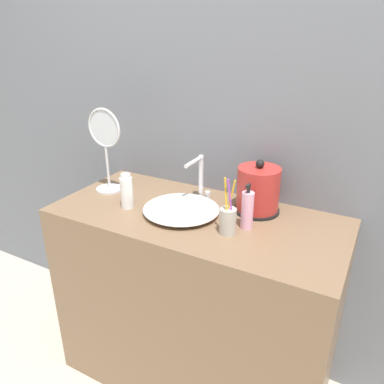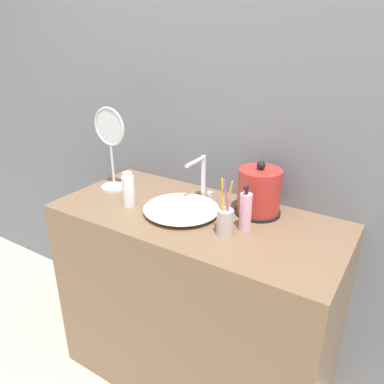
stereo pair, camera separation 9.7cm
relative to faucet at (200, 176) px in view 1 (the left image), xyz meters
The scene contains 9 objects.
wall_back 0.32m from the faucet, 71.43° to the left, with size 6.00×0.04×2.60m.
vanity_counter 0.60m from the faucet, 69.20° to the right, with size 1.25×0.57×0.92m.
sink_basin 0.19m from the faucet, 91.68° to the right, with size 0.33×0.32×0.04m.
faucet is the anchor object (origin of this frame).
electric_kettle 0.27m from the faucet, ahead, with size 0.19×0.19×0.23m.
toothbrush_cup 0.33m from the faucet, 43.76° to the right, with size 0.06×0.06×0.23m.
lotion_bottle 0.32m from the faucet, 27.97° to the right, with size 0.05×0.05×0.19m.
shampoo_bottle 0.33m from the faucet, 137.44° to the right, with size 0.05×0.05×0.16m.
vanity_mirror 0.47m from the faucet, 166.46° to the right, with size 0.18×0.13×0.40m.
Camera 1 is at (0.66, -0.97, 1.63)m, focal length 35.00 mm.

